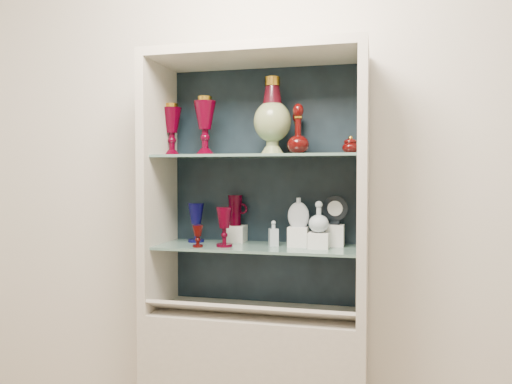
% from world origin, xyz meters
% --- Properties ---
extents(wall_back, '(3.50, 0.02, 2.80)m').
position_xyz_m(wall_back, '(0.00, 1.75, 1.40)').
color(wall_back, silver).
rests_on(wall_back, ground).
extents(cabinet_back_panel, '(0.98, 0.02, 1.15)m').
position_xyz_m(cabinet_back_panel, '(0.00, 1.72, 1.32)').
color(cabinet_back_panel, black).
rests_on(cabinet_back_panel, cabinet_base).
extents(cabinet_side_left, '(0.04, 0.40, 1.15)m').
position_xyz_m(cabinet_side_left, '(-0.48, 1.53, 1.32)').
color(cabinet_side_left, '#BFB6A3').
rests_on(cabinet_side_left, cabinet_base).
extents(cabinet_side_right, '(0.04, 0.40, 1.15)m').
position_xyz_m(cabinet_side_right, '(0.48, 1.53, 1.32)').
color(cabinet_side_right, '#BFB6A3').
rests_on(cabinet_side_right, cabinet_base).
extents(cabinet_top_cap, '(1.00, 0.40, 0.04)m').
position_xyz_m(cabinet_top_cap, '(0.00, 1.53, 1.92)').
color(cabinet_top_cap, '#BFB6A3').
rests_on(cabinet_top_cap, cabinet_side_left).
extents(shelf_lower, '(0.92, 0.34, 0.01)m').
position_xyz_m(shelf_lower, '(0.00, 1.55, 1.04)').
color(shelf_lower, slate).
rests_on(shelf_lower, cabinet_side_left).
extents(shelf_upper, '(0.92, 0.34, 0.01)m').
position_xyz_m(shelf_upper, '(0.00, 1.55, 1.46)').
color(shelf_upper, slate).
rests_on(shelf_upper, cabinet_side_left).
extents(label_ledge, '(0.92, 0.17, 0.09)m').
position_xyz_m(label_ledge, '(0.00, 1.42, 0.78)').
color(label_ledge, '#BFB6A3').
rests_on(label_ledge, cabinet_base).
extents(label_card_0, '(0.10, 0.06, 0.03)m').
position_xyz_m(label_card_0, '(0.29, 1.42, 0.80)').
color(label_card_0, white).
rests_on(label_card_0, label_ledge).
extents(label_card_1, '(0.10, 0.06, 0.03)m').
position_xyz_m(label_card_1, '(0.05, 1.42, 0.80)').
color(label_card_1, white).
rests_on(label_card_1, label_ledge).
extents(label_card_2, '(0.10, 0.06, 0.03)m').
position_xyz_m(label_card_2, '(-0.29, 1.42, 0.80)').
color(label_card_2, white).
rests_on(label_card_2, label_ledge).
extents(label_card_3, '(0.10, 0.06, 0.03)m').
position_xyz_m(label_card_3, '(0.19, 1.42, 0.80)').
color(label_card_3, white).
rests_on(label_card_3, label_ledge).
extents(pedestal_lamp_left, '(0.12, 0.12, 0.26)m').
position_xyz_m(pedestal_lamp_left, '(-0.44, 1.60, 1.60)').
color(pedestal_lamp_left, '#480012').
rests_on(pedestal_lamp_left, shelf_upper).
extents(pedestal_lamp_right, '(0.13, 0.13, 0.28)m').
position_xyz_m(pedestal_lamp_right, '(-0.25, 1.54, 1.61)').
color(pedestal_lamp_right, '#480012').
rests_on(pedestal_lamp_right, shelf_upper).
extents(enamel_urn, '(0.19, 0.19, 0.35)m').
position_xyz_m(enamel_urn, '(0.07, 1.54, 1.65)').
color(enamel_urn, '#114817').
rests_on(enamel_urn, shelf_upper).
extents(ruby_decanter_a, '(0.11, 0.11, 0.25)m').
position_xyz_m(ruby_decanter_a, '(0.20, 1.48, 1.59)').
color(ruby_decanter_a, '#420604').
rests_on(ruby_decanter_a, shelf_upper).
extents(ruby_decanter_b, '(0.13, 0.13, 0.22)m').
position_xyz_m(ruby_decanter_b, '(0.17, 1.64, 1.58)').
color(ruby_decanter_b, '#420604').
rests_on(ruby_decanter_b, shelf_upper).
extents(lidded_bowl, '(0.09, 0.09, 0.08)m').
position_xyz_m(lidded_bowl, '(0.42, 1.53, 1.51)').
color(lidded_bowl, '#420604').
rests_on(lidded_bowl, shelf_upper).
extents(cobalt_goblet, '(0.10, 0.10, 0.19)m').
position_xyz_m(cobalt_goblet, '(-0.32, 1.61, 1.15)').
color(cobalt_goblet, '#0A0942').
rests_on(cobalt_goblet, shelf_lower).
extents(ruby_goblet_tall, '(0.08, 0.08, 0.18)m').
position_xyz_m(ruby_goblet_tall, '(-0.14, 1.49, 1.14)').
color(ruby_goblet_tall, '#480012').
rests_on(ruby_goblet_tall, shelf_lower).
extents(ruby_goblet_small, '(0.07, 0.07, 0.10)m').
position_xyz_m(ruby_goblet_small, '(-0.25, 1.44, 1.10)').
color(ruby_goblet_small, '#420604').
rests_on(ruby_goblet_small, shelf_lower).
extents(riser_ruby_pitcher, '(0.10, 0.10, 0.08)m').
position_xyz_m(riser_ruby_pitcher, '(-0.14, 1.66, 1.09)').
color(riser_ruby_pitcher, silver).
rests_on(riser_ruby_pitcher, shelf_lower).
extents(ruby_pitcher, '(0.11, 0.07, 0.15)m').
position_xyz_m(ruby_pitcher, '(-0.14, 1.66, 1.20)').
color(ruby_pitcher, '#480012').
rests_on(ruby_pitcher, riser_ruby_pitcher).
extents(clear_square_bottle, '(0.05, 0.05, 0.12)m').
position_xyz_m(clear_square_bottle, '(0.08, 1.56, 1.11)').
color(clear_square_bottle, '#A5B8C1').
rests_on(clear_square_bottle, shelf_lower).
extents(riser_flat_flask, '(0.09, 0.09, 0.09)m').
position_xyz_m(riser_flat_flask, '(0.19, 1.57, 1.09)').
color(riser_flat_flask, silver).
rests_on(riser_flat_flask, shelf_lower).
extents(flat_flask, '(0.10, 0.04, 0.14)m').
position_xyz_m(flat_flask, '(0.19, 1.57, 1.21)').
color(flat_flask, '#A9B6BE').
rests_on(flat_flask, riser_flat_flask).
extents(riser_clear_round_decanter, '(0.09, 0.09, 0.07)m').
position_xyz_m(riser_clear_round_decanter, '(0.29, 1.54, 1.08)').
color(riser_clear_round_decanter, silver).
rests_on(riser_clear_round_decanter, shelf_lower).
extents(clear_round_decanter, '(0.10, 0.10, 0.13)m').
position_xyz_m(clear_round_decanter, '(0.29, 1.54, 1.19)').
color(clear_round_decanter, '#A5B8C1').
rests_on(clear_round_decanter, riser_clear_round_decanter).
extents(riser_cameo_medallion, '(0.08, 0.08, 0.10)m').
position_xyz_m(riser_cameo_medallion, '(0.35, 1.62, 1.10)').
color(riser_cameo_medallion, silver).
rests_on(riser_cameo_medallion, shelf_lower).
extents(cameo_medallion, '(0.12, 0.05, 0.14)m').
position_xyz_m(cameo_medallion, '(0.35, 1.62, 1.22)').
color(cameo_medallion, black).
rests_on(cameo_medallion, riser_cameo_medallion).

